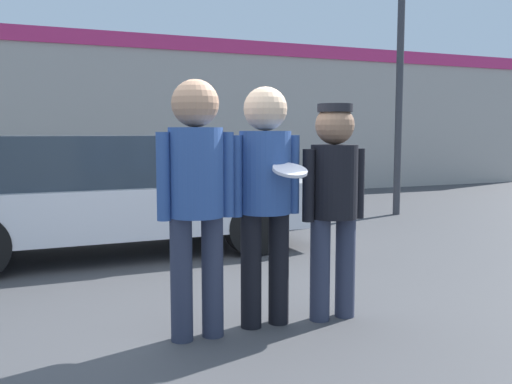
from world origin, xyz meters
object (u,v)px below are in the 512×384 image
(person_left, at_px, (196,185))
(parked_car_near, at_px, (111,193))
(person_right, at_px, (334,192))
(street_lamp, at_px, (413,15))
(person_middle_with_frisbee, at_px, (265,184))

(person_left, height_order, parked_car_near, person_left)
(person_right, bearing_deg, street_lamp, 46.33)
(person_left, xyz_separation_m, street_lamp, (5.16, 4.29, 2.29))
(person_right, bearing_deg, person_left, 179.90)
(person_right, height_order, parked_car_near, person_right)
(street_lamp, bearing_deg, person_middle_with_frisbee, -137.56)
(person_left, relative_size, street_lamp, 0.32)
(person_left, bearing_deg, person_middle_with_frisbee, 6.08)
(person_right, distance_m, street_lamp, 6.39)
(person_left, height_order, person_right, person_left)
(parked_car_near, height_order, street_lamp, street_lamp)
(person_middle_with_frisbee, bearing_deg, street_lamp, 42.44)
(person_middle_with_frisbee, xyz_separation_m, parked_car_near, (-0.60, 3.02, -0.34))
(person_left, distance_m, parked_car_near, 3.10)
(person_middle_with_frisbee, bearing_deg, parked_car_near, 101.27)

